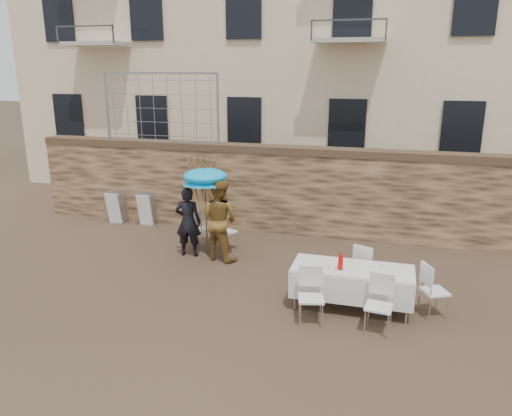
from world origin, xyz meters
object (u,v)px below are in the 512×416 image
(table_chair_front_right, at_px, (379,305))
(table_chair_side, at_px, (435,290))
(woman_dress, at_px, (219,220))
(couple_chair_right, at_px, (226,230))
(chair_stack_left, at_px, (119,205))
(man_suit, at_px, (188,222))
(umbrella, at_px, (205,179))
(table_chair_front_left, at_px, (311,297))
(table_chair_back, at_px, (366,267))
(banquet_table, at_px, (352,270))
(soda_bottle, at_px, (341,263))
(couple_chair_left, at_px, (198,228))
(chair_stack_right, at_px, (149,207))

(table_chair_front_right, bearing_deg, table_chair_side, 49.95)
(woman_dress, bearing_deg, couple_chair_right, -68.65)
(chair_stack_left, bearing_deg, couple_chair_right, -20.77)
(man_suit, bearing_deg, chair_stack_left, -40.53)
(table_chair_front_right, bearing_deg, couple_chair_right, 147.70)
(umbrella, distance_m, table_chair_front_left, 3.96)
(table_chair_back, relative_size, chair_stack_left, 1.04)
(banquet_table, xyz_separation_m, soda_bottle, (-0.20, -0.15, 0.17))
(table_chair_back, bearing_deg, couple_chair_left, 5.19)
(couple_chair_right, bearing_deg, banquet_table, 169.21)
(umbrella, distance_m, soda_bottle, 3.81)
(table_chair_front_left, bearing_deg, chair_stack_right, 127.09)
(woman_dress, bearing_deg, table_chair_front_left, 152.31)
(chair_stack_right, bearing_deg, man_suit, -43.82)
(banquet_table, bearing_deg, man_suit, 157.08)
(banquet_table, distance_m, table_chair_back, 0.86)
(umbrella, distance_m, chair_stack_right, 3.29)
(table_chair_back, xyz_separation_m, table_chair_side, (1.20, -0.70, 0.00))
(soda_bottle, bearing_deg, banquet_table, 36.87)
(man_suit, relative_size, umbrella, 0.84)
(umbrella, bearing_deg, table_chair_side, -18.51)
(chair_stack_left, height_order, chair_stack_right, same)
(woman_dress, xyz_separation_m, table_chair_side, (4.46, -1.51, -0.43))
(umbrella, relative_size, table_chair_front_left, 1.99)
(table_chair_front_right, height_order, table_chair_side, same)
(woman_dress, relative_size, couple_chair_right, 1.90)
(umbrella, distance_m, banquet_table, 3.96)
(woman_dress, distance_m, couple_chair_right, 0.70)
(couple_chair_left, relative_size, table_chair_side, 1.00)
(man_suit, height_order, chair_stack_left, man_suit)
(table_chair_front_right, bearing_deg, table_chair_back, 107.54)
(woman_dress, relative_size, banquet_table, 0.87)
(chair_stack_left, xyz_separation_m, chair_stack_right, (0.90, 0.00, 0.00))
(umbrella, distance_m, table_chair_front_right, 4.80)
(table_chair_front_right, bearing_deg, chair_stack_left, 155.90)
(soda_bottle, bearing_deg, table_chair_front_left, -123.69)
(woman_dress, bearing_deg, umbrella, 0.21)
(couple_chair_left, bearing_deg, table_chair_front_right, 149.05)
(couple_chair_right, relative_size, table_chair_side, 1.00)
(umbrella, xyz_separation_m, table_chair_front_left, (2.81, -2.46, -1.31))
(table_chair_side, bearing_deg, soda_bottle, 72.53)
(table_chair_front_right, xyz_separation_m, chair_stack_left, (-7.20, 4.27, -0.02))
(man_suit, height_order, table_chair_front_left, man_suit)
(chair_stack_left, bearing_deg, table_chair_back, -21.53)
(man_suit, relative_size, table_chair_side, 1.67)
(table_chair_front_right, relative_size, table_chair_back, 1.00)
(table_chair_front_left, bearing_deg, table_chair_side, 9.52)
(man_suit, xyz_separation_m, banquet_table, (3.81, -1.61, -0.07))
(banquet_table, distance_m, table_chair_front_right, 0.94)
(banquet_table, xyz_separation_m, table_chair_front_left, (-0.60, -0.75, -0.25))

